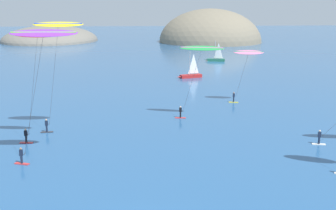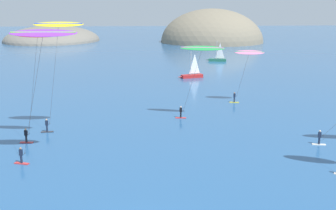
# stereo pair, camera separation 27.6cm
# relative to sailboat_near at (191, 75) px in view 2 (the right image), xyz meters

# --- Properties ---
(headland_island) EXTENTS (111.89, 60.00, 28.18)m
(headland_island) POSITION_rel_sailboat_near_xyz_m (-3.78, 94.72, -0.64)
(headland_island) COLOR slate
(headland_island) RESTS_ON ground
(sailboat_near) EXTENTS (5.90, 2.85, 5.70)m
(sailboat_near) POSITION_rel_sailboat_near_xyz_m (0.00, 0.00, 0.00)
(sailboat_near) COLOR #B22323
(sailboat_near) RESTS_ON ground
(sailboat_far) EXTENTS (5.95, 2.54, 5.70)m
(sailboat_far) POSITION_rel_sailboat_near_xyz_m (10.58, 27.22, 0.00)
(sailboat_far) COLOR #23664C
(sailboat_far) RESTS_ON ground
(kitesurfer_red) EXTENTS (5.81, 2.01, 12.76)m
(kitesurfer_red) POSITION_rel_sailboat_near_xyz_m (-22.06, -43.20, 10.72)
(kitesurfer_red) COLOR red
(kitesurfer_red) RESTS_ON ground
(kitesurfer_green) EXTENTS (6.50, 2.79, 10.13)m
(kitesurfer_green) POSITION_rel_sailboat_near_xyz_m (-2.91, -33.99, 8.39)
(kitesurfer_green) COLOR red
(kitesurfer_green) RESTS_ON ground
(kitesurfer_purple) EXTENTS (6.94, 1.85, 13.21)m
(kitesurfer_purple) POSITION_rel_sailboat_near_xyz_m (-20.04, -49.65, 11.44)
(kitesurfer_purple) COLOR red
(kitesurfer_purple) RESTS_ON ground
(kitesurfer_pink) EXTENTS (5.21, 2.44, 8.50)m
(kitesurfer_pink) POSITION_rel_sailboat_near_xyz_m (6.01, -24.66, 6.88)
(kitesurfer_pink) COLOR yellow
(kitesurfer_pink) RESTS_ON ground
(kitesurfer_yellow) EXTENTS (5.97, 1.99, 13.51)m
(kitesurfer_yellow) POSITION_rel_sailboat_near_xyz_m (-20.54, -38.95, 11.74)
(kitesurfer_yellow) COLOR #2D2D33
(kitesurfer_yellow) RESTS_ON ground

